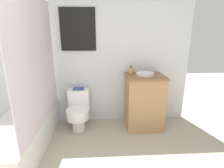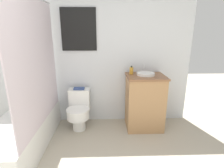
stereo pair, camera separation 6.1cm
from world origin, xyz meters
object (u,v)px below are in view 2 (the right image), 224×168
Objects in this scene: toilet at (79,109)px; sink at (146,74)px; soap_bottle at (131,71)px; book_on_tank at (79,88)px.

sink is at bearing 0.68° from toilet.
soap_bottle is 0.78× the size of book_on_tank.
sink is 0.24m from soap_bottle.
book_on_tank reaches higher than toilet.
soap_bottle is (0.87, 0.10, 0.62)m from toilet.
soap_bottle is (-0.22, 0.08, 0.04)m from sink.
toilet is 1.98× the size of sink.
soap_bottle reaches higher than sink.
sink is 1.88× the size of book_on_tank.
sink reaches higher than toilet.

